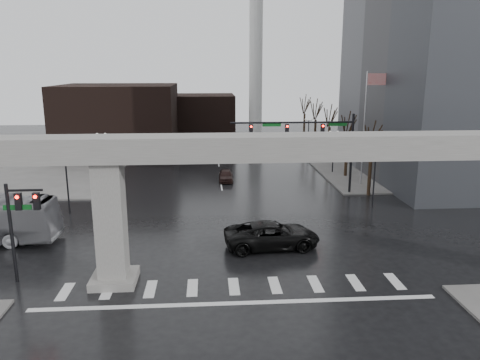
{
  "coord_description": "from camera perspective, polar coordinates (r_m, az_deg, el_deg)",
  "views": [
    {
      "loc": [
        -1.37,
        -25.9,
        12.39
      ],
      "look_at": [
        0.89,
        6.68,
        4.5
      ],
      "focal_mm": 35.0,
      "sensor_mm": 36.0,
      "label": 1
    }
  ],
  "objects": [
    {
      "name": "pickup_truck",
      "position": [
        33.1,
        3.91,
        -6.71
      ],
      "size": [
        6.91,
        3.67,
        1.85
      ],
      "primitive_type": "imported",
      "rotation": [
        0.0,
        0.0,
        1.66
      ],
      "color": "black",
      "rests_on": "ground"
    },
    {
      "name": "tree_right_1",
      "position": [
        55.13,
        12.88,
        3.28
      ],
      "size": [
        1.09,
        1.61,
        7.67
      ],
      "color": "black",
      "rests_on": "ground"
    },
    {
      "name": "lamp_right_2",
      "position": [
        70.08,
        8.36,
        6.14
      ],
      "size": [
        1.22,
        0.32,
        5.11
      ],
      "color": "black",
      "rests_on": "ground"
    },
    {
      "name": "lamp_left_0",
      "position": [
        42.64,
        -20.4,
        0.65
      ],
      "size": [
        1.22,
        0.32,
        5.11
      ],
      "color": "black",
      "rests_on": "ground"
    },
    {
      "name": "signal_left_pole",
      "position": [
        29.74,
        -25.31,
        -4.01
      ],
      "size": [
        2.3,
        0.3,
        6.0
      ],
      "color": "black",
      "rests_on": "ground"
    },
    {
      "name": "tree_right_4",
      "position": [
        78.12,
        7.85,
        6.59
      ],
      "size": [
        1.12,
        1.69,
        8.19
      ],
      "color": "black",
      "rests_on": "ground"
    },
    {
      "name": "building_far_mid",
      "position": [
        78.35,
        -4.45,
        7.4
      ],
      "size": [
        10.0,
        10.0,
        8.0
      ],
      "primitive_type": "cube",
      "color": "black",
      "rests_on": "ground"
    },
    {
      "name": "tree_right_0",
      "position": [
        47.68,
        15.6,
        1.46
      ],
      "size": [
        1.09,
        1.58,
        7.5
      ],
      "color": "black",
      "rests_on": "ground"
    },
    {
      "name": "tree_right_3",
      "position": [
        70.38,
        9.17,
        5.73
      ],
      "size": [
        1.11,
        1.66,
        8.02
      ],
      "color": "black",
      "rests_on": "ground"
    },
    {
      "name": "sidewalk_nw",
      "position": [
        67.75,
        -25.23,
        1.81
      ],
      "size": [
        28.0,
        36.0,
        0.15
      ],
      "primitive_type": "cube",
      "color": "slate",
      "rests_on": "ground"
    },
    {
      "name": "elevated_guideway",
      "position": [
        26.61,
        1.8,
        1.62
      ],
      "size": [
        48.0,
        2.6,
        8.7
      ],
      "color": "#999591",
      "rests_on": "ground"
    },
    {
      "name": "lamp_left_2",
      "position": [
        69.55,
        -14.06,
        5.82
      ],
      "size": [
        1.22,
        0.32,
        5.11
      ],
      "color": "black",
      "rests_on": "ground"
    },
    {
      "name": "sidewalk_ne",
      "position": [
        68.79,
        19.57,
        2.49
      ],
      "size": [
        28.0,
        36.0,
        0.15
      ],
      "primitive_type": "cube",
      "color": "slate",
      "rests_on": "ground"
    },
    {
      "name": "lamp_left_1",
      "position": [
        55.96,
        -16.48,
        3.86
      ],
      "size": [
        1.22,
        0.32,
        5.11
      ],
      "color": "black",
      "rests_on": "ground"
    },
    {
      "name": "signal_mast_arm",
      "position": [
        46.35,
        9.03,
        5.28
      ],
      "size": [
        12.12,
        0.43,
        8.0
      ],
      "color": "black",
      "rests_on": "ground"
    },
    {
      "name": "flagpole_assembly",
      "position": [
        50.95,
        15.28,
        7.64
      ],
      "size": [
        2.06,
        0.12,
        12.0
      ],
      "color": "silver",
      "rests_on": "ground"
    },
    {
      "name": "lamp_right_1",
      "position": [
        56.62,
        11.34,
        4.26
      ],
      "size": [
        1.22,
        0.32,
        5.11
      ],
      "color": "black",
      "rests_on": "ground"
    },
    {
      "name": "tree_right_2",
      "position": [
        62.71,
        10.8,
        4.66
      ],
      "size": [
        1.1,
        1.63,
        7.85
      ],
      "color": "black",
      "rests_on": "ground"
    },
    {
      "name": "building_far_left",
      "position": [
        69.46,
        -14.54,
        7.05
      ],
      "size": [
        16.0,
        14.0,
        10.0
      ],
      "primitive_type": "cube",
      "color": "black",
      "rests_on": "ground"
    },
    {
      "name": "ground",
      "position": [
        28.74,
        -0.87,
        -11.95
      ],
      "size": [
        160.0,
        160.0,
        0.0
      ],
      "primitive_type": "plane",
      "color": "black",
      "rests_on": "ground"
    },
    {
      "name": "smokestack",
      "position": [
        72.28,
        1.94,
        14.34
      ],
      "size": [
        3.6,
        3.6,
        30.0
      ],
      "color": "silver",
      "rests_on": "ground"
    },
    {
      "name": "far_car",
      "position": [
        52.08,
        -1.74,
        0.56
      ],
      "size": [
        1.63,
        3.86,
        1.3
      ],
      "primitive_type": "imported",
      "rotation": [
        0.0,
        0.0,
        -0.02
      ],
      "color": "black",
      "rests_on": "ground"
    },
    {
      "name": "lamp_right_0",
      "position": [
        43.5,
        16.11,
        1.22
      ],
      "size": [
        1.22,
        0.32,
        5.11
      ],
      "color": "black",
      "rests_on": "ground"
    }
  ]
}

